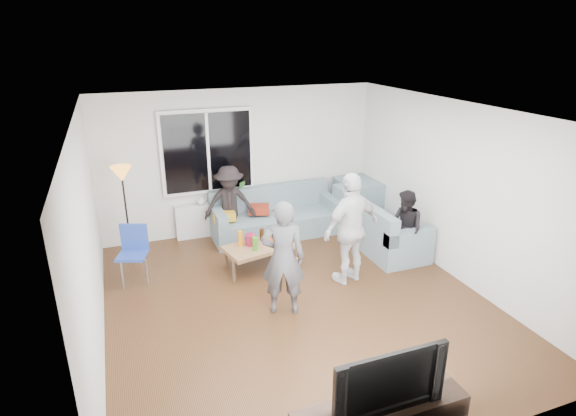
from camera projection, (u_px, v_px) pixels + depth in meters
name	position (u px, v px, depth m)	size (l,w,h in m)	color
floor	(296.00, 302.00, 6.54)	(5.00, 5.50, 0.04)	#56351C
ceiling	(298.00, 110.00, 5.61)	(5.00, 5.50, 0.04)	white
wall_back	(241.00, 162.00, 8.50)	(5.00, 0.04, 2.60)	silver
wall_front	(429.00, 334.00, 3.64)	(5.00, 0.04, 2.60)	silver
wall_left	(87.00, 242.00, 5.24)	(0.04, 5.50, 2.60)	silver
wall_right	(457.00, 192.00, 6.90)	(0.04, 5.50, 2.60)	silver
window_frame	(208.00, 152.00, 8.15)	(1.62, 0.06, 1.47)	white
window_glass	(208.00, 152.00, 8.11)	(1.50, 0.02, 1.35)	black
window_mullion	(208.00, 152.00, 8.10)	(0.05, 0.03, 1.35)	white
radiator	(212.00, 219.00, 8.55)	(1.30, 0.12, 0.62)	silver
potted_plant	(240.00, 190.00, 8.52)	(0.21, 0.17, 0.37)	#316C2B
vase	(201.00, 201.00, 8.32)	(0.15, 0.15, 0.15)	silver
sofa_back_section	(276.00, 213.00, 8.53)	(2.30, 0.85, 0.85)	slate
sofa_right_section	(379.00, 221.00, 8.13)	(0.85, 2.00, 0.85)	slate
sofa_corner	(361.00, 201.00, 9.11)	(0.85, 0.85, 0.85)	slate
cushion_yellow	(224.00, 215.00, 8.17)	(0.38, 0.32, 0.14)	gold
cushion_red	(259.00, 209.00, 8.46)	(0.36, 0.30, 0.13)	maroon
coffee_table	(261.00, 257.00, 7.36)	(1.10, 0.60, 0.40)	#936C47
pitcher	(250.00, 240.00, 7.27)	(0.17, 0.17, 0.17)	maroon
side_chair	(132.00, 256.00, 6.87)	(0.40, 0.40, 0.86)	#2643A4
floor_lamp	(127.00, 215.00, 7.47)	(0.32, 0.32, 1.56)	orange
player_left	(283.00, 258.00, 6.03)	(0.57, 0.37, 1.56)	#49494E
player_right	(351.00, 229.00, 6.78)	(0.98, 0.41, 1.67)	silver
spectator_right	(405.00, 228.00, 7.39)	(0.59, 0.46, 1.21)	black
spectator_back	(230.00, 204.00, 8.19)	(0.88, 0.51, 1.37)	black
television	(384.00, 376.00, 4.01)	(1.06, 0.14, 0.61)	black
bottle_b	(255.00, 244.00, 7.09)	(0.08, 0.08, 0.21)	#349A1C
bottle_d	(273.00, 238.00, 7.26)	(0.07, 0.07, 0.23)	orange
bottle_c	(262.00, 234.00, 7.43)	(0.07, 0.07, 0.20)	black
bottle_a	(241.00, 238.00, 7.23)	(0.07, 0.07, 0.24)	orange
bottle_e	(281.00, 233.00, 7.46)	(0.07, 0.07, 0.22)	black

